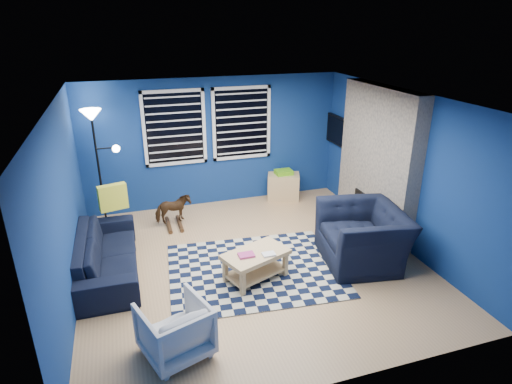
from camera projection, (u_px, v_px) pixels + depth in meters
floor at (253, 263)px, 6.58m from camera, size 5.00×5.00×0.00m
ceiling at (252, 99)px, 5.64m from camera, size 5.00×5.00×0.00m
wall_back at (214, 143)px, 8.32m from camera, size 5.00×0.00×5.00m
wall_left at (64, 209)px, 5.41m from camera, size 0.00×5.00×5.00m
wall_right at (402, 170)px, 6.82m from camera, size 0.00×5.00×5.00m
fireplace at (376, 164)px, 7.24m from camera, size 0.65×2.00×2.50m
window_left at (175, 128)px, 7.94m from camera, size 1.17×0.06×1.42m
window_right at (242, 123)px, 8.31m from camera, size 1.17×0.06×1.42m
tv at (340, 132)px, 8.51m from camera, size 0.07×1.00×0.58m
rug at (254, 270)px, 6.38m from camera, size 2.68×2.23×0.02m
sofa at (107, 254)px, 6.23m from camera, size 2.12×0.85×0.61m
armchair_big at (363, 236)px, 6.49m from camera, size 1.47×1.34×0.85m
armchair_bent at (175, 330)px, 4.68m from camera, size 0.88×0.89×0.64m
rocking_horse at (173, 209)px, 7.62m from camera, size 0.36×0.65×0.53m
coffee_table at (256, 260)px, 6.05m from camera, size 1.04×0.82×0.46m
cabinet at (283, 186)px, 8.85m from camera, size 0.75×0.63×0.62m
floor_lamp at (95, 132)px, 7.23m from camera, size 0.57×0.35×2.09m
throw_pillow at (113, 197)px, 6.86m from camera, size 0.46×0.24×0.42m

